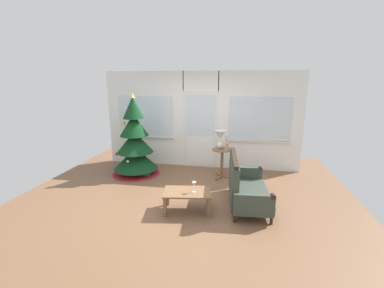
{
  "coord_description": "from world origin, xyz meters",
  "views": [
    {
      "loc": [
        1.01,
        -4.67,
        2.31
      ],
      "look_at": [
        0.05,
        0.55,
        1.0
      ],
      "focal_mm": 24.17,
      "sensor_mm": 36.0,
      "label": 1
    }
  ],
  "objects_px": {
    "table_lamp": "(220,137)",
    "gift_box": "(146,173)",
    "coffee_table": "(187,194)",
    "wine_glass": "(194,185)",
    "christmas_tree": "(135,146)",
    "settee_sofa": "(244,186)",
    "flower_vase": "(227,145)",
    "side_table": "(222,157)"
  },
  "relations": [
    {
      "from": "flower_vase",
      "to": "side_table",
      "type": "bearing_deg",
      "value": 149.04
    },
    {
      "from": "christmas_tree",
      "to": "coffee_table",
      "type": "distance_m",
      "value": 2.39
    },
    {
      "from": "table_lamp",
      "to": "christmas_tree",
      "type": "bearing_deg",
      "value": -175.52
    },
    {
      "from": "table_lamp",
      "to": "gift_box",
      "type": "height_order",
      "value": "table_lamp"
    },
    {
      "from": "side_table",
      "to": "gift_box",
      "type": "height_order",
      "value": "side_table"
    },
    {
      "from": "settee_sofa",
      "to": "wine_glass",
      "type": "relative_size",
      "value": 7.68
    },
    {
      "from": "table_lamp",
      "to": "flower_vase",
      "type": "distance_m",
      "value": 0.25
    },
    {
      "from": "wine_glass",
      "to": "gift_box",
      "type": "distance_m",
      "value": 2.16
    },
    {
      "from": "side_table",
      "to": "coffee_table",
      "type": "distance_m",
      "value": 1.87
    },
    {
      "from": "christmas_tree",
      "to": "settee_sofa",
      "type": "height_order",
      "value": "christmas_tree"
    },
    {
      "from": "settee_sofa",
      "to": "flower_vase",
      "type": "bearing_deg",
      "value": 107.24
    },
    {
      "from": "wine_glass",
      "to": "gift_box",
      "type": "relative_size",
      "value": 1.17
    },
    {
      "from": "gift_box",
      "to": "table_lamp",
      "type": "bearing_deg",
      "value": 10.2
    },
    {
      "from": "christmas_tree",
      "to": "wine_glass",
      "type": "relative_size",
      "value": 10.37
    },
    {
      "from": "side_table",
      "to": "wine_glass",
      "type": "height_order",
      "value": "side_table"
    },
    {
      "from": "settee_sofa",
      "to": "table_lamp",
      "type": "height_order",
      "value": "table_lamp"
    },
    {
      "from": "flower_vase",
      "to": "gift_box",
      "type": "height_order",
      "value": "flower_vase"
    },
    {
      "from": "coffee_table",
      "to": "wine_glass",
      "type": "height_order",
      "value": "wine_glass"
    },
    {
      "from": "flower_vase",
      "to": "coffee_table",
      "type": "height_order",
      "value": "flower_vase"
    },
    {
      "from": "coffee_table",
      "to": "gift_box",
      "type": "height_order",
      "value": "coffee_table"
    },
    {
      "from": "settee_sofa",
      "to": "table_lamp",
      "type": "xyz_separation_m",
      "value": [
        -0.56,
        1.39,
        0.62
      ]
    },
    {
      "from": "settee_sofa",
      "to": "flower_vase",
      "type": "height_order",
      "value": "flower_vase"
    },
    {
      "from": "settee_sofa",
      "to": "flower_vase",
      "type": "relative_size",
      "value": 4.28
    },
    {
      "from": "wine_glass",
      "to": "coffee_table",
      "type": "bearing_deg",
      "value": 175.29
    },
    {
      "from": "table_lamp",
      "to": "coffee_table",
      "type": "height_order",
      "value": "table_lamp"
    },
    {
      "from": "settee_sofa",
      "to": "gift_box",
      "type": "distance_m",
      "value": 2.59
    },
    {
      "from": "coffee_table",
      "to": "wine_glass",
      "type": "distance_m",
      "value": 0.23
    },
    {
      "from": "wine_glass",
      "to": "side_table",
      "type": "bearing_deg",
      "value": 78.44
    },
    {
      "from": "settee_sofa",
      "to": "wine_glass",
      "type": "xyz_separation_m",
      "value": [
        -0.87,
        -0.45,
        0.15
      ]
    },
    {
      "from": "wine_glass",
      "to": "christmas_tree",
      "type": "bearing_deg",
      "value": 136.86
    },
    {
      "from": "gift_box",
      "to": "flower_vase",
      "type": "bearing_deg",
      "value": 6.48
    },
    {
      "from": "table_lamp",
      "to": "flower_vase",
      "type": "height_order",
      "value": "table_lamp"
    },
    {
      "from": "settee_sofa",
      "to": "wine_glass",
      "type": "height_order",
      "value": "settee_sofa"
    },
    {
      "from": "settee_sofa",
      "to": "gift_box",
      "type": "bearing_deg",
      "value": 155.36
    },
    {
      "from": "settee_sofa",
      "to": "side_table",
      "type": "bearing_deg",
      "value": 110.32
    },
    {
      "from": "flower_vase",
      "to": "christmas_tree",
      "type": "bearing_deg",
      "value": -178.36
    },
    {
      "from": "wine_glass",
      "to": "flower_vase",
      "type": "bearing_deg",
      "value": 74.94
    },
    {
      "from": "gift_box",
      "to": "wine_glass",
      "type": "bearing_deg",
      "value": -45.91
    },
    {
      "from": "settee_sofa",
      "to": "side_table",
      "type": "height_order",
      "value": "settee_sofa"
    },
    {
      "from": "side_table",
      "to": "wine_glass",
      "type": "relative_size",
      "value": 3.67
    },
    {
      "from": "gift_box",
      "to": "christmas_tree",
      "type": "bearing_deg",
      "value": 153.77
    },
    {
      "from": "christmas_tree",
      "to": "settee_sofa",
      "type": "xyz_separation_m",
      "value": [
        2.66,
        -1.23,
        -0.36
      ]
    }
  ]
}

